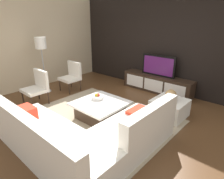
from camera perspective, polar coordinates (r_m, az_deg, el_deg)
The scene contains 14 objects.
ground_plane at distance 4.28m, azimuth -3.39°, elevation -9.19°, with size 14.00×14.00×0.00m, color brown.
feature_wall_back at distance 5.97m, azimuth 15.48°, elevation 12.91°, with size 6.40×0.12×2.80m, color black.
side_wall_left at distance 6.53m, azimuth -23.07°, elevation 12.64°, with size 0.12×5.20×2.80m, color beige.
area_rug at distance 4.34m, azimuth -4.34°, elevation -8.69°, with size 3.13×2.56×0.01m, color tan.
media_console at distance 5.96m, azimuth 13.11°, elevation 1.70°, with size 2.14×0.44×0.50m.
television at distance 5.81m, azimuth 13.55°, elevation 6.87°, with size 1.04×0.06×0.61m.
sectional_couch at distance 3.30m, azimuth -8.52°, elevation -13.59°, with size 2.42×2.29×0.82m.
coffee_table at distance 4.31m, azimuth -3.45°, elevation -5.94°, with size 1.03×1.04×0.38m.
accent_chair_near at distance 5.29m, azimuth -21.17°, elevation 1.16°, with size 0.57×0.52×0.87m.
floor_lamp at distance 5.89m, azimuth -20.27°, elevation 11.82°, with size 0.31×0.31×1.62m.
ottoman at distance 4.55m, azimuth 16.59°, elevation -5.32°, with size 0.70×0.70×0.40m, color white.
fruit_bowl at distance 4.40m, azimuth -4.25°, elevation -2.19°, with size 0.28×0.28×0.13m.
accent_chair_far at distance 5.99m, azimuth -11.78°, elevation 4.34°, with size 0.56×0.50×0.87m.
decorative_ball at distance 4.43m, azimuth 17.01°, elevation -1.55°, with size 0.25×0.25×0.25m, color #AD8451.
Camera 1 is at (2.66, -2.59, 2.12)m, focal length 30.92 mm.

